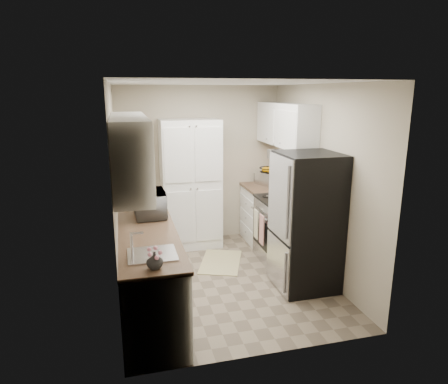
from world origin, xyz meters
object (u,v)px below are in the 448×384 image
at_px(pantry_cabinet, 191,184).
at_px(wine_bottle, 141,200).
at_px(electric_range, 283,229).
at_px(refrigerator, 307,222).
at_px(toaster_oven, 268,178).
at_px(microwave, 150,204).

distance_m(pantry_cabinet, wine_bottle, 1.24).
relative_size(electric_range, refrigerator, 0.66).
bearing_deg(electric_range, wine_bottle, -179.79).
distance_m(electric_range, toaster_oven, 1.09).
bearing_deg(electric_range, toaster_oven, 82.98).
xyz_separation_m(electric_range, microwave, (-1.88, -0.30, 0.59)).
height_order(pantry_cabinet, electric_range, pantry_cabinet).
distance_m(pantry_cabinet, electric_range, 1.58).
height_order(pantry_cabinet, wine_bottle, pantry_cabinet).
height_order(refrigerator, toaster_oven, refrigerator).
bearing_deg(refrigerator, electric_range, 87.52).
relative_size(wine_bottle, toaster_oven, 0.73).
bearing_deg(toaster_oven, wine_bottle, -176.73).
height_order(microwave, wine_bottle, microwave).
bearing_deg(electric_range, pantry_cabinet, 141.78).
bearing_deg(electric_range, refrigerator, -92.48).
bearing_deg(refrigerator, pantry_cabinet, 123.46).
xyz_separation_m(refrigerator, wine_bottle, (-1.95, 0.79, 0.20)).
distance_m(pantry_cabinet, toaster_oven, 1.29).
xyz_separation_m(pantry_cabinet, electric_range, (1.17, -0.93, -0.52)).
relative_size(pantry_cabinet, refrigerator, 1.18).
xyz_separation_m(pantry_cabinet, microwave, (-0.71, -1.22, 0.07)).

